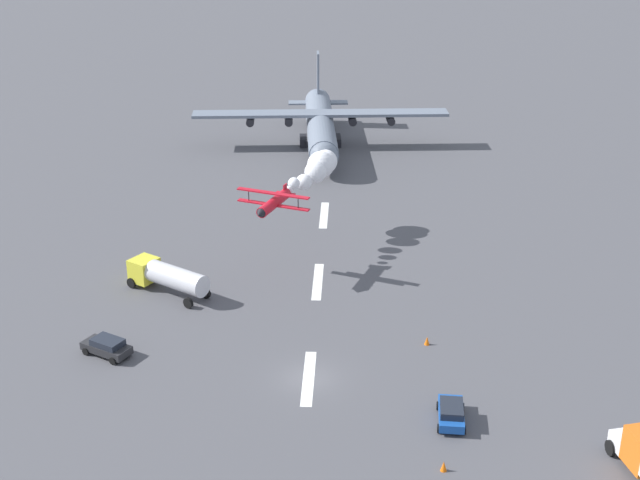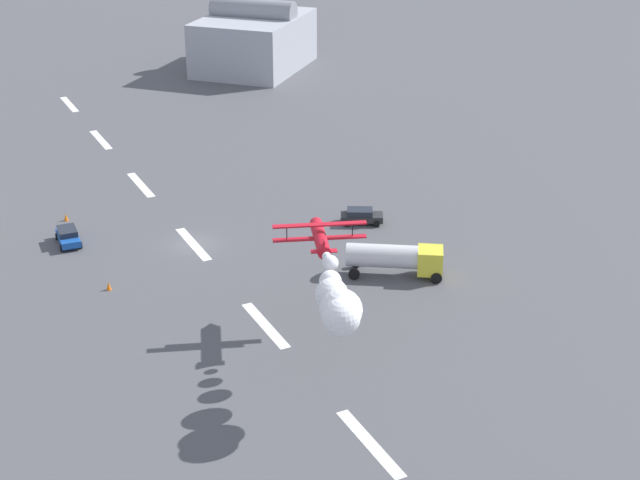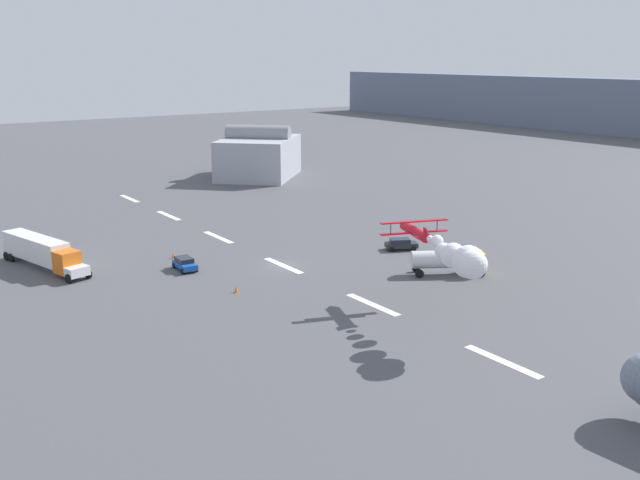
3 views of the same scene
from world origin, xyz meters
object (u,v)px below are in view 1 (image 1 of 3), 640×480
(fuel_tanker_truck, at_px, (167,276))
(traffic_cone_near, at_px, (444,466))
(cargo_transport_plane, at_px, (321,126))
(airport_staff_sedan, at_px, (107,346))
(stunt_biplane_red, at_px, (314,171))
(traffic_cone_far, at_px, (427,341))
(followme_car_yellow, at_px, (451,412))

(fuel_tanker_truck, relative_size, traffic_cone_near, 11.35)
(cargo_transport_plane, distance_m, airport_staff_sedan, 58.70)
(stunt_biplane_red, bearing_deg, fuel_tanker_truck, 135.92)
(cargo_transport_plane, distance_m, traffic_cone_far, 55.06)
(stunt_biplane_red, xyz_separation_m, airport_staff_sedan, (-25.05, 15.97, -6.83))
(traffic_cone_far, bearing_deg, fuel_tanker_truck, 69.80)
(airport_staff_sedan, relative_size, traffic_cone_far, 6.10)
(traffic_cone_near, bearing_deg, stunt_biplane_red, 14.99)
(fuel_tanker_truck, bearing_deg, traffic_cone_far, -110.20)
(airport_staff_sedan, bearing_deg, stunt_biplane_red, -32.52)
(airport_staff_sedan, xyz_separation_m, traffic_cone_far, (2.73, -26.49, -0.44))
(cargo_transport_plane, relative_size, traffic_cone_far, 47.74)
(stunt_biplane_red, height_order, traffic_cone_far, stunt_biplane_red)
(followme_car_yellow, bearing_deg, traffic_cone_far, 4.90)
(cargo_transport_plane, bearing_deg, traffic_cone_far, -168.39)
(airport_staff_sedan, relative_size, traffic_cone_near, 6.10)
(traffic_cone_far, bearing_deg, followme_car_yellow, -175.10)
(stunt_biplane_red, distance_m, fuel_tanker_truck, 19.84)
(followme_car_yellow, xyz_separation_m, traffic_cone_near, (-5.63, 1.02, -0.44))
(stunt_biplane_red, xyz_separation_m, fuel_tanker_truck, (-13.60, 13.17, -5.90))
(stunt_biplane_red, bearing_deg, airport_staff_sedan, 147.48)
(stunt_biplane_red, bearing_deg, followme_car_yellow, -161.04)
(fuel_tanker_truck, bearing_deg, traffic_cone_near, -137.09)
(cargo_transport_plane, bearing_deg, followme_car_yellow, -169.52)
(cargo_transport_plane, distance_m, fuel_tanker_truck, 46.90)
(stunt_biplane_red, height_order, traffic_cone_near, stunt_biplane_red)
(cargo_transport_plane, xyz_separation_m, traffic_cone_near, (-70.55, -10.99, -2.93))
(cargo_transport_plane, xyz_separation_m, followme_car_yellow, (-64.91, -12.01, -2.50))
(fuel_tanker_truck, distance_m, followme_car_yellow, 31.61)
(stunt_biplane_red, bearing_deg, cargo_transport_plane, 0.99)
(followme_car_yellow, relative_size, airport_staff_sedan, 0.91)
(traffic_cone_far, bearing_deg, cargo_transport_plane, 11.61)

